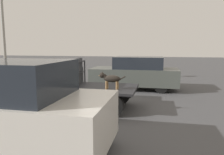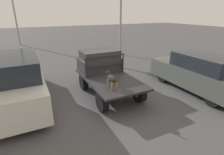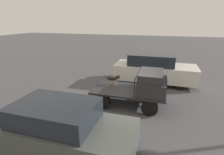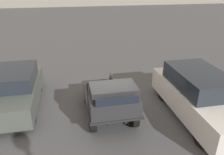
# 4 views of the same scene
# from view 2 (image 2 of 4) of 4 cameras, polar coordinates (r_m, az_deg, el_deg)

# --- Properties ---
(ground_plane) EXTENTS (80.00, 80.00, 0.00)m
(ground_plane) POSITION_cam_2_polar(r_m,az_deg,el_deg) (7.69, -0.88, -5.55)
(ground_plane) COLOR #474749
(flatbed_truck) EXTENTS (3.51, 1.93, 0.78)m
(flatbed_truck) POSITION_cam_2_polar(r_m,az_deg,el_deg) (7.46, -0.91, -1.65)
(flatbed_truck) COLOR black
(flatbed_truck) RESTS_ON ground
(truck_cab) EXTENTS (1.24, 1.81, 0.99)m
(truck_cab) POSITION_cam_2_polar(r_m,az_deg,el_deg) (8.15, -4.14, 5.37)
(truck_cab) COLOR #28282B
(truck_cab) RESTS_ON flatbed_truck
(truck_headboard) EXTENTS (0.04, 1.81, 0.88)m
(truck_headboard) POSITION_cam_2_polar(r_m,az_deg,el_deg) (7.54, -2.24, 5.00)
(truck_headboard) COLOR #232326
(truck_headboard) RESTS_ON flatbed_truck
(dog) EXTENTS (0.92, 0.24, 0.60)m
(dog) POSITION_cam_2_polar(r_m,az_deg,el_deg) (6.33, -0.27, -0.14)
(dog) COLOR #9E7547
(dog) RESTS_ON flatbed_truck
(parked_sedan) EXTENTS (4.45, 1.87, 1.69)m
(parked_sedan) POSITION_cam_2_polar(r_m,az_deg,el_deg) (8.79, 26.70, 1.51)
(parked_sedan) COLOR black
(parked_sedan) RESTS_ON ground
(parked_pickup_far) EXTENTS (5.18, 1.99, 1.93)m
(parked_pickup_far) POSITION_cam_2_polar(r_m,az_deg,el_deg) (7.60, -29.29, -0.90)
(parked_pickup_far) COLOR black
(parked_pickup_far) RESTS_ON ground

